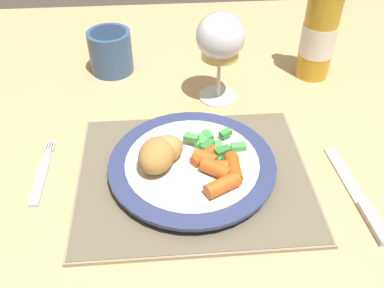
{
  "coord_description": "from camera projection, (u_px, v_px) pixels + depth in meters",
  "views": [
    {
      "loc": [
        -0.09,
        -0.62,
        1.19
      ],
      "look_at": [
        -0.05,
        -0.14,
        0.78
      ],
      "focal_mm": 40.0,
      "sensor_mm": 36.0,
      "label": 1
    }
  ],
  "objects": [
    {
      "name": "table_knife",
      "position": [
        360.0,
        200.0,
        0.6
      ],
      "size": [
        0.03,
        0.19,
        0.01
      ],
      "color": "silver",
      "rests_on": "dining_table"
    },
    {
      "name": "dinner_plate",
      "position": [
        192.0,
        166.0,
        0.63
      ],
      "size": [
        0.25,
        0.25,
        0.02
      ],
      "color": "silver",
      "rests_on": "placemat"
    },
    {
      "name": "drinking_cup",
      "position": [
        111.0,
        51.0,
        0.84
      ],
      "size": [
        0.08,
        0.08,
        0.08
      ],
      "color": "#385684",
      "rests_on": "dining_table"
    },
    {
      "name": "glazed_carrots",
      "position": [
        218.0,
        169.0,
        0.6
      ],
      "size": [
        0.07,
        0.1,
        0.02
      ],
      "color": "orange",
      "rests_on": "dinner_plate"
    },
    {
      "name": "green_beans_pile",
      "position": [
        213.0,
        148.0,
        0.64
      ],
      "size": [
        0.09,
        0.08,
        0.02
      ],
      "color": "green",
      "rests_on": "dinner_plate"
    },
    {
      "name": "bottle",
      "position": [
        320.0,
        28.0,
        0.79
      ],
      "size": [
        0.07,
        0.07,
        0.26
      ],
      "color": "gold",
      "rests_on": "dining_table"
    },
    {
      "name": "placemat",
      "position": [
        194.0,
        176.0,
        0.63
      ],
      "size": [
        0.34,
        0.28,
        0.01
      ],
      "color": "gray",
      "rests_on": "dining_table"
    },
    {
      "name": "breaded_croquettes",
      "position": [
        160.0,
        153.0,
        0.61
      ],
      "size": [
        0.08,
        0.08,
        0.04
      ],
      "color": "tan",
      "rests_on": "dinner_plate"
    },
    {
      "name": "fork",
      "position": [
        42.0,
        176.0,
        0.63
      ],
      "size": [
        0.02,
        0.14,
        0.01
      ],
      "color": "silver",
      "rests_on": "dining_table"
    },
    {
      "name": "wine_glass",
      "position": [
        220.0,
        41.0,
        0.72
      ],
      "size": [
        0.08,
        0.08,
        0.16
      ],
      "color": "silver",
      "rests_on": "dining_table"
    },
    {
      "name": "dining_table",
      "position": [
        214.0,
        148.0,
        0.83
      ],
      "size": [
        1.11,
        0.94,
        0.74
      ],
      "color": "tan",
      "rests_on": "ground"
    }
  ]
}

